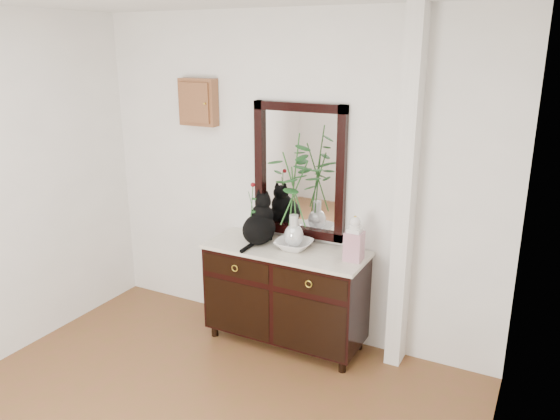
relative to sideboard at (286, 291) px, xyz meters
The scene contains 10 objects.
wall_back 0.92m from the sideboard, 111.80° to the left, with size 3.60×0.04×2.70m, color white.
pilaster 1.27m from the sideboard, 10.70° to the left, with size 0.12×0.20×2.70m, color white.
sideboard is the anchor object (origin of this frame).
wall_mirror 0.99m from the sideboard, 90.00° to the left, with size 0.80×0.06×1.10m.
key_cabinet 1.77m from the sideboard, 167.54° to the left, with size 0.35×0.10×0.40m, color brown.
cat 0.63m from the sideboard, behind, with size 0.29×0.36×0.41m, color black, non-canonical shape.
lotus_bowl 0.42m from the sideboard, 14.00° to the left, with size 0.30×0.30×0.07m, color white.
vase_branches 0.87m from the sideboard, 14.00° to the left, with size 0.44×0.44×0.93m, color silver, non-canonical shape.
bud_vase_rose 0.71m from the sideboard, behind, with size 0.06×0.06×0.53m, color #2B682E, non-canonical shape.
ginger_jar 0.80m from the sideboard, ahead, with size 0.13×0.13×0.36m, color white, non-canonical shape.
Camera 1 is at (1.96, -1.94, 2.43)m, focal length 35.00 mm.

